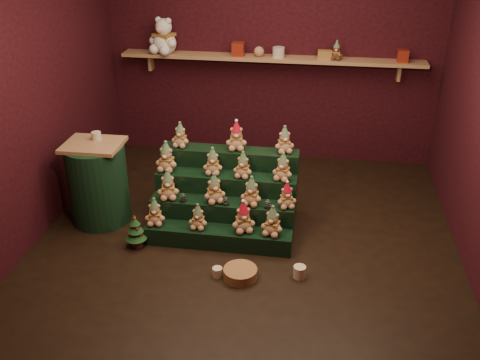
% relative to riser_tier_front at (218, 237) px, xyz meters
% --- Properties ---
extents(ground, '(4.00, 4.00, 0.00)m').
position_rel_riser_tier_front_xyz_m(ground, '(0.25, 0.21, -0.09)').
color(ground, black).
rests_on(ground, ground).
extents(back_wall, '(4.00, 0.10, 2.80)m').
position_rel_riser_tier_front_xyz_m(back_wall, '(0.25, 2.26, 1.31)').
color(back_wall, black).
rests_on(back_wall, ground).
extents(front_wall, '(4.00, 0.10, 2.80)m').
position_rel_riser_tier_front_xyz_m(front_wall, '(0.25, -1.84, 1.31)').
color(front_wall, black).
rests_on(front_wall, ground).
extents(left_wall, '(0.10, 4.00, 2.80)m').
position_rel_riser_tier_front_xyz_m(left_wall, '(-1.80, 0.21, 1.31)').
color(left_wall, black).
rests_on(left_wall, ground).
extents(back_shelf, '(3.60, 0.26, 0.24)m').
position_rel_riser_tier_front_xyz_m(back_shelf, '(0.25, 2.08, 1.20)').
color(back_shelf, '#AD7E56').
rests_on(back_shelf, ground).
extents(riser_tier_front, '(1.40, 0.22, 0.18)m').
position_rel_riser_tier_front_xyz_m(riser_tier_front, '(0.00, 0.00, 0.00)').
color(riser_tier_front, black).
rests_on(riser_tier_front, ground).
extents(riser_tier_midfront, '(1.40, 0.22, 0.36)m').
position_rel_riser_tier_front_xyz_m(riser_tier_midfront, '(0.00, 0.22, 0.09)').
color(riser_tier_midfront, black).
rests_on(riser_tier_midfront, ground).
extents(riser_tier_midback, '(1.40, 0.22, 0.54)m').
position_rel_riser_tier_front_xyz_m(riser_tier_midback, '(0.00, 0.44, 0.18)').
color(riser_tier_midback, black).
rests_on(riser_tier_midback, ground).
extents(riser_tier_back, '(1.40, 0.22, 0.72)m').
position_rel_riser_tier_front_xyz_m(riser_tier_back, '(0.00, 0.66, 0.27)').
color(riser_tier_back, black).
rests_on(riser_tier_back, ground).
extents(teddy_0, '(0.21, 0.20, 0.27)m').
position_rel_riser_tier_front_xyz_m(teddy_0, '(-0.61, 0.00, 0.22)').
color(teddy_0, tan).
rests_on(teddy_0, riser_tier_front).
extents(teddy_1, '(0.18, 0.17, 0.25)m').
position_rel_riser_tier_front_xyz_m(teddy_1, '(-0.19, -0.00, 0.21)').
color(teddy_1, tan).
rests_on(teddy_1, riser_tier_front).
extents(teddy_2, '(0.27, 0.26, 0.30)m').
position_rel_riser_tier_front_xyz_m(teddy_2, '(0.24, 0.01, 0.24)').
color(teddy_2, tan).
rests_on(teddy_2, riser_tier_front).
extents(teddy_3, '(0.24, 0.23, 0.29)m').
position_rel_riser_tier_front_xyz_m(teddy_3, '(0.51, -0.00, 0.23)').
color(teddy_3, tan).
rests_on(teddy_3, riser_tier_front).
extents(teddy_4, '(0.25, 0.23, 0.29)m').
position_rel_riser_tier_front_xyz_m(teddy_4, '(-0.53, 0.21, 0.42)').
color(teddy_4, tan).
rests_on(teddy_4, riser_tier_midfront).
extents(teddy_5, '(0.27, 0.26, 0.29)m').
position_rel_riser_tier_front_xyz_m(teddy_5, '(-0.07, 0.21, 0.42)').
color(teddy_5, tan).
rests_on(teddy_5, riser_tier_midfront).
extents(teddy_6, '(0.23, 0.21, 0.28)m').
position_rel_riser_tier_front_xyz_m(teddy_6, '(0.29, 0.21, 0.41)').
color(teddy_6, tan).
rests_on(teddy_6, riser_tier_midfront).
extents(teddy_7, '(0.23, 0.21, 0.25)m').
position_rel_riser_tier_front_xyz_m(teddy_7, '(0.62, 0.21, 0.40)').
color(teddy_7, tan).
rests_on(teddy_7, riser_tier_midfront).
extents(teddy_8, '(0.23, 0.22, 0.30)m').
position_rel_riser_tier_front_xyz_m(teddy_8, '(-0.60, 0.44, 0.60)').
color(teddy_8, tan).
rests_on(teddy_8, riser_tier_midback).
extents(teddy_9, '(0.21, 0.19, 0.27)m').
position_rel_riser_tier_front_xyz_m(teddy_9, '(-0.13, 0.45, 0.58)').
color(teddy_9, tan).
rests_on(teddy_9, riser_tier_midback).
extents(teddy_10, '(0.21, 0.20, 0.26)m').
position_rel_riser_tier_front_xyz_m(teddy_10, '(0.17, 0.42, 0.58)').
color(teddy_10, tan).
rests_on(teddy_10, riser_tier_midback).
extents(teddy_11, '(0.24, 0.22, 0.27)m').
position_rel_riser_tier_front_xyz_m(teddy_11, '(0.56, 0.42, 0.59)').
color(teddy_11, tan).
rests_on(teddy_11, riser_tier_midback).
extents(teddy_12, '(0.20, 0.18, 0.25)m').
position_rel_riser_tier_front_xyz_m(teddy_12, '(-0.50, 0.65, 0.76)').
color(teddy_12, tan).
rests_on(teddy_12, riser_tier_back).
extents(teddy_13, '(0.23, 0.21, 0.29)m').
position_rel_riser_tier_front_xyz_m(teddy_13, '(0.07, 0.67, 0.78)').
color(teddy_13, tan).
rests_on(teddy_13, riser_tier_back).
extents(teddy_14, '(0.23, 0.22, 0.27)m').
position_rel_riser_tier_front_xyz_m(teddy_14, '(0.55, 0.67, 0.76)').
color(teddy_14, tan).
rests_on(teddy_14, riser_tier_back).
extents(snow_globe_a, '(0.07, 0.07, 0.09)m').
position_rel_riser_tier_front_xyz_m(snow_globe_a, '(-0.37, 0.16, 0.32)').
color(snow_globe_a, black).
rests_on(snow_globe_a, riser_tier_midfront).
extents(snow_globe_b, '(0.06, 0.06, 0.08)m').
position_rel_riser_tier_front_xyz_m(snow_globe_b, '(0.05, 0.16, 0.31)').
color(snow_globe_b, black).
rests_on(snow_globe_b, riser_tier_midfront).
extents(snow_globe_c, '(0.07, 0.07, 0.09)m').
position_rel_riser_tier_front_xyz_m(snow_globe_c, '(0.45, 0.16, 0.31)').
color(snow_globe_c, black).
rests_on(snow_globe_c, riser_tier_midfront).
extents(side_table, '(0.59, 0.59, 0.85)m').
position_rel_riser_tier_front_xyz_m(side_table, '(-1.28, 0.30, 0.33)').
color(side_table, '#AD7E56').
rests_on(side_table, ground).
extents(table_ornament, '(0.09, 0.09, 0.07)m').
position_rel_riser_tier_front_xyz_m(table_ornament, '(-1.28, 0.40, 0.80)').
color(table_ornament, beige).
rests_on(table_ornament, side_table).
extents(mini_christmas_tree, '(0.20, 0.20, 0.35)m').
position_rel_riser_tier_front_xyz_m(mini_christmas_tree, '(-0.76, -0.14, 0.08)').
color(mini_christmas_tree, '#432417').
rests_on(mini_christmas_tree, ground).
extents(mug_left, '(0.09, 0.09, 0.09)m').
position_rel_riser_tier_front_xyz_m(mug_left, '(0.09, -0.48, -0.05)').
color(mug_left, beige).
rests_on(mug_left, ground).
extents(mug_right, '(0.11, 0.11, 0.11)m').
position_rel_riser_tier_front_xyz_m(mug_right, '(0.79, -0.38, -0.03)').
color(mug_right, beige).
rests_on(mug_right, ground).
extents(wicker_basket, '(0.37, 0.37, 0.09)m').
position_rel_riser_tier_front_xyz_m(wicker_basket, '(0.29, -0.47, -0.04)').
color(wicker_basket, olive).
rests_on(wicker_basket, ground).
extents(white_bear, '(0.48, 0.46, 0.53)m').
position_rel_riser_tier_front_xyz_m(white_bear, '(-1.03, 2.05, 1.50)').
color(white_bear, white).
rests_on(white_bear, back_shelf).
extents(brown_bear, '(0.17, 0.15, 0.21)m').
position_rel_riser_tier_front_xyz_m(brown_bear, '(1.01, 2.05, 1.34)').
color(brown_bear, '#512A1B').
rests_on(brown_bear, back_shelf).
extents(gift_tin_red_a, '(0.14, 0.14, 0.16)m').
position_rel_riser_tier_front_xyz_m(gift_tin_red_a, '(-0.13, 2.06, 1.31)').
color(gift_tin_red_a, maroon).
rests_on(gift_tin_red_a, back_shelf).
extents(gift_tin_cream, '(0.14, 0.14, 0.12)m').
position_rel_riser_tier_front_xyz_m(gift_tin_cream, '(0.34, 2.06, 1.29)').
color(gift_tin_cream, beige).
rests_on(gift_tin_cream, back_shelf).
extents(gift_tin_red_b, '(0.12, 0.12, 0.14)m').
position_rel_riser_tier_front_xyz_m(gift_tin_red_b, '(1.76, 2.06, 1.30)').
color(gift_tin_red_b, maroon).
rests_on(gift_tin_red_b, back_shelf).
extents(shelf_plush_ball, '(0.12, 0.12, 0.12)m').
position_rel_riser_tier_front_xyz_m(shelf_plush_ball, '(0.11, 2.06, 1.29)').
color(shelf_plush_ball, tan).
rests_on(shelf_plush_ball, back_shelf).
extents(scarf_gift_box, '(0.16, 0.10, 0.10)m').
position_rel_riser_tier_front_xyz_m(scarf_gift_box, '(0.88, 2.06, 1.28)').
color(scarf_gift_box, '#CC5E1C').
rests_on(scarf_gift_box, back_shelf).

